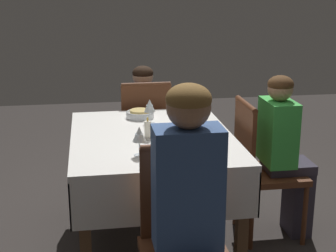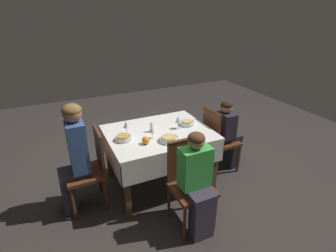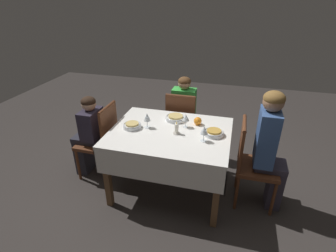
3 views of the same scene
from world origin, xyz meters
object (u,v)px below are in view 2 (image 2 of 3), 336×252
wine_glass_east (178,120)px  orange_fruit (146,140)px  person_child_green (197,181)px  candle_centerpiece (152,128)px  wine_glass_south (152,130)px  person_child_dark (228,132)px  person_adult_denim (74,154)px  bowl_east (187,123)px  dining_table (159,139)px  wine_glass_west (126,125)px  chair_east (217,137)px  bowl_south (169,139)px  chair_south (189,179)px  bowl_west (123,138)px  chair_west (91,166)px

wine_glass_east → orange_fruit: size_ratio=1.93×
person_child_green → candle_centerpiece: bearing=96.4°
wine_glass_east → wine_glass_south: bearing=-163.7°
person_child_dark → wine_glass_east: (-0.75, 0.03, 0.31)m
person_adult_denim → person_child_green: person_adult_denim is taller
person_adult_denim → bowl_east: 1.40m
person_child_green → dining_table: bearing=91.8°
wine_glass_west → person_child_green: bearing=-68.5°
chair_east → wine_glass_south: bearing=94.8°
person_child_green → bowl_east: (0.38, 0.90, 0.18)m
wine_glass_south → bowl_south: bearing=-44.4°
chair_east → wine_glass_south: 1.04m
person_child_dark → wine_glass_south: 1.18m
dining_table → candle_centerpiece: (-0.08, 0.03, 0.15)m
chair_south → bowl_west: (-0.47, 0.68, 0.27)m
chair_south → person_adult_denim: (-1.02, 0.67, 0.20)m
dining_table → person_child_dark: (1.01, -0.05, -0.09)m
wine_glass_west → wine_glass_east: bearing=-12.0°
chair_east → wine_glass_south: (-0.98, -0.08, 0.35)m
wine_glass_south → orange_fruit: size_ratio=1.73×
chair_east → orange_fruit: 1.14m
person_child_green → wine_glass_west: size_ratio=6.70×
person_child_green → bowl_south: bearing=91.8°
person_child_dark → bowl_west: bearing=89.3°
person_child_dark → candle_centerpiece: (-1.08, 0.08, 0.24)m
person_child_dark → orange_fruit: (-1.26, -0.17, 0.23)m
bowl_west → orange_fruit: orange_fruit is taller
bowl_west → candle_centerpiece: candle_centerpiece is taller
person_child_green → chair_east: bearing=45.4°
wine_glass_east → bowl_south: wine_glass_east is taller
person_child_dark → chair_south: bearing=124.0°
dining_table → wine_glass_south: bearing=-135.4°
bowl_east → chair_west: bearing=-176.9°
chair_west → person_child_green: size_ratio=0.85×
person_child_dark → person_child_green: 1.28m
wine_glass_west → chair_east: bearing=-7.7°
chair_west → wine_glass_south: 0.79m
bowl_south → person_adult_denim: bearing=166.8°
bowl_south → orange_fruit: bearing=169.3°
bowl_east → wine_glass_east: bearing=-162.3°
bowl_east → bowl_south: same height
chair_east → chair_south: (-0.81, -0.66, 0.00)m
wine_glass_west → person_adult_denim: bearing=-166.5°
wine_glass_east → chair_west: bearing=-179.0°
chair_west → chair_east: 1.68m
bowl_east → wine_glass_south: 0.57m
person_child_green → wine_glass_west: person_child_green is taller
bowl_east → person_child_green: bearing=-112.8°
person_child_green → bowl_west: 0.98m
bowl_south → wine_glass_west: bearing=133.8°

